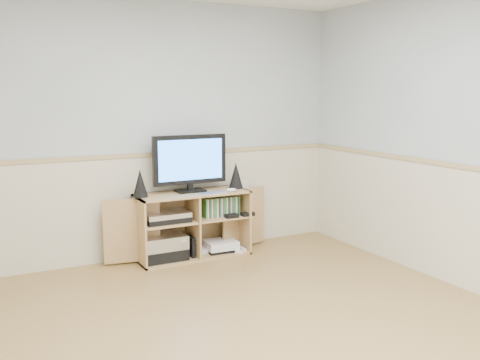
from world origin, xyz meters
name	(u,v)px	position (x,y,z in m)	size (l,w,h in m)	color
room	(251,159)	(-0.06, 0.12, 1.22)	(4.04, 4.54, 2.54)	#A8824A
media_cabinet	(191,223)	(0.33, 2.06, 0.33)	(1.73, 0.42, 0.65)	tan
monitor	(190,161)	(0.33, 2.06, 0.95)	(0.75, 0.18, 0.56)	black
speaker_left	(140,183)	(-0.19, 2.03, 0.78)	(0.14, 0.14, 0.26)	black
speaker_right	(236,175)	(0.82, 2.03, 0.78)	(0.14, 0.14, 0.27)	black
keyboard	(213,193)	(0.48, 1.87, 0.66)	(0.29, 0.11, 0.01)	silver
mouse	(232,190)	(0.69, 1.87, 0.67)	(0.10, 0.06, 0.04)	white
av_components	(164,239)	(0.03, 2.01, 0.22)	(0.51, 0.32, 0.47)	black
game_consoles	(219,246)	(0.61, 2.00, 0.07)	(0.45, 0.30, 0.11)	white
game_cases	(221,206)	(0.62, 1.99, 0.48)	(0.38, 0.14, 0.19)	#3F8C3F
wall_outlet	(243,188)	(1.00, 2.23, 0.60)	(0.12, 0.03, 0.12)	white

